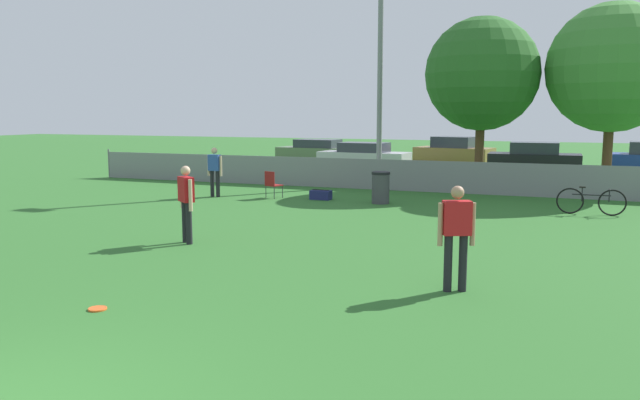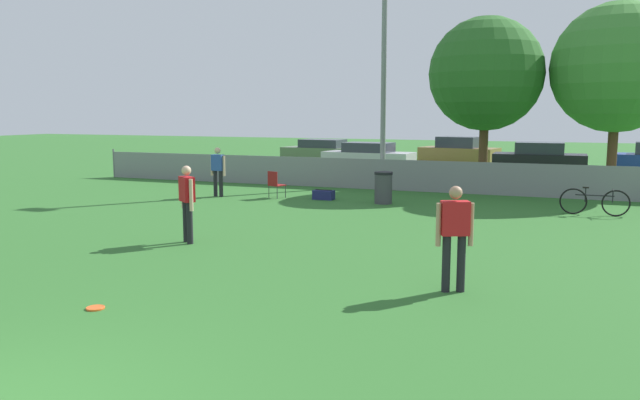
% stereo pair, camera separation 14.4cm
% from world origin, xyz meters
% --- Properties ---
extents(fence_backline, '(27.04, 0.07, 1.21)m').
position_xyz_m(fence_backline, '(0.00, 18.00, 0.55)').
color(fence_backline, gray).
rests_on(fence_backline, ground_plane).
extents(light_pole, '(0.90, 0.36, 10.24)m').
position_xyz_m(light_pole, '(-1.87, 19.36, 5.91)').
color(light_pole, gray).
rests_on(light_pole, ground_plane).
extents(tree_near_pole, '(4.02, 4.02, 6.13)m').
position_xyz_m(tree_near_pole, '(1.84, 19.51, 4.11)').
color(tree_near_pole, '#4C331E').
rests_on(tree_near_pole, ground_plane).
extents(tree_far_right, '(4.32, 4.32, 6.41)m').
position_xyz_m(tree_far_right, '(6.07, 19.75, 4.24)').
color(tree_far_right, '#4C331E').
rests_on(tree_far_right, ground_plane).
extents(player_defender_red, '(0.54, 0.37, 1.65)m').
position_xyz_m(player_defender_red, '(3.19, 5.93, 0.96)').
color(player_defender_red, black).
rests_on(player_defender_red, ground_plane).
extents(player_thrower_red, '(0.48, 0.43, 1.65)m').
position_xyz_m(player_thrower_red, '(-2.70, 7.51, 0.96)').
color(player_thrower_red, black).
rests_on(player_thrower_red, ground_plane).
extents(spectator_in_blue, '(0.56, 0.24, 1.62)m').
position_xyz_m(spectator_in_blue, '(-5.99, 14.18, 0.94)').
color(spectator_in_blue, black).
rests_on(spectator_in_blue, ground_plane).
extents(frisbee_disc, '(0.26, 0.26, 0.03)m').
position_xyz_m(frisbee_disc, '(-1.35, 3.17, 0.01)').
color(frisbee_disc, '#E5591E').
rests_on(frisbee_disc, ground_plane).
extents(folding_chair_sideline, '(0.55, 0.55, 0.88)m').
position_xyz_m(folding_chair_sideline, '(-4.08, 14.56, 0.50)').
color(folding_chair_sideline, '#333338').
rests_on(folding_chair_sideline, ground_plane).
extents(bicycle_sideline, '(1.77, 0.44, 0.77)m').
position_xyz_m(bicycle_sideline, '(5.44, 14.67, 0.37)').
color(bicycle_sideline, black).
rests_on(bicycle_sideline, ground_plane).
extents(trash_bin, '(0.57, 0.57, 0.97)m').
position_xyz_m(trash_bin, '(-0.48, 14.70, 0.49)').
color(trash_bin, '#3F3F44').
rests_on(trash_bin, ground_plane).
extents(gear_bag_sideline, '(0.66, 0.36, 0.32)m').
position_xyz_m(gear_bag_sideline, '(-2.50, 14.84, 0.15)').
color(gear_bag_sideline, navy).
rests_on(gear_bag_sideline, ground_plane).
extents(parked_car_olive, '(4.69, 2.09, 1.28)m').
position_xyz_m(parked_car_olive, '(-8.20, 29.05, 0.65)').
color(parked_car_olive, black).
rests_on(parked_car_olive, ground_plane).
extents(parked_car_silver, '(4.51, 1.99, 1.31)m').
position_xyz_m(parked_car_silver, '(-4.48, 25.86, 0.66)').
color(parked_car_silver, black).
rests_on(parked_car_silver, ground_plane).
extents(parked_car_tan, '(4.20, 2.54, 1.53)m').
position_xyz_m(parked_car_tan, '(-0.66, 29.39, 0.73)').
color(parked_car_tan, black).
rests_on(parked_car_tan, ground_plane).
extents(parked_car_dark, '(4.05, 1.80, 1.43)m').
position_xyz_m(parked_car_dark, '(3.45, 26.56, 0.70)').
color(parked_car_dark, black).
rests_on(parked_car_dark, ground_plane).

